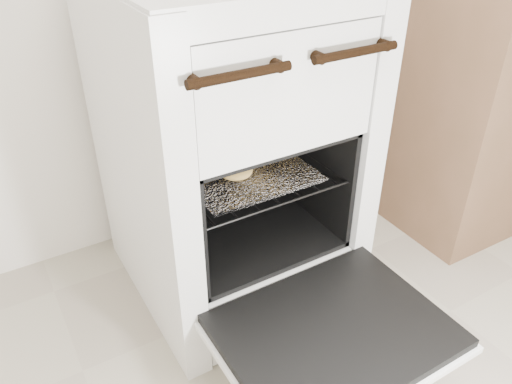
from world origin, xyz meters
The scene contains 6 objects.
stove centered at (-0.15, 1.17, 0.44)m, with size 0.59×0.66×0.91m.
oven_door centered at (-0.15, 0.67, 0.20)m, with size 0.53×0.41×0.04m.
oven_rack centered at (-0.15, 1.11, 0.42)m, with size 0.43×0.41×0.01m.
foil_sheet centered at (-0.15, 1.09, 0.43)m, with size 0.33×0.30×0.01m, color white.
baked_rolls centered at (-0.10, 1.15, 0.45)m, with size 0.27×0.24×0.05m.
counter centered at (0.96, 1.14, 0.46)m, with size 0.92×0.61×0.92m, color brown.
Camera 1 is at (-0.71, 0.07, 1.09)m, focal length 35.00 mm.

